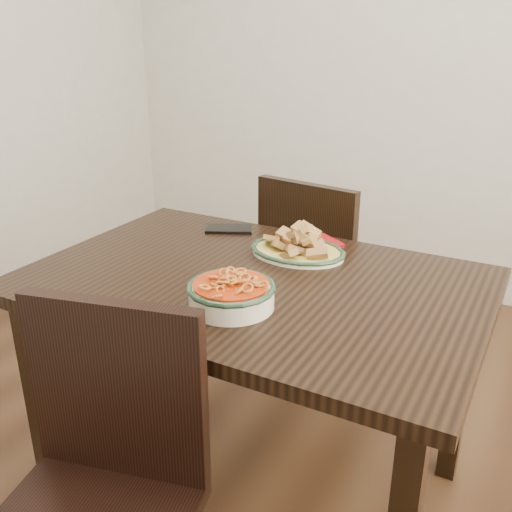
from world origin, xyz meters
The scene contains 9 objects.
floor centered at (0.00, 0.00, 0.00)m, with size 3.50×3.50×0.00m, color #341E10.
wall_back centered at (0.00, 1.75, 1.30)m, with size 3.50×0.10×2.60m, color beige.
dining_table centered at (0.07, -0.07, 0.66)m, with size 1.30×0.87×0.75m.
chair_far centered at (0.00, 0.60, 0.50)m, with size 0.48×0.48×0.89m.
chair_near centered at (0.04, -0.70, 0.50)m, with size 0.51×0.51×0.89m.
fish_plate centered at (0.11, 0.15, 0.79)m, with size 0.30×0.24×0.11m.
noodle_bowl centered at (0.11, -0.26, 0.79)m, with size 0.23×0.23×0.08m.
smartphone centered at (-0.21, 0.25, 0.76)m, with size 0.16×0.09×0.01m, color black.
napkin centered at (0.14, 0.28, 0.76)m, with size 0.12×0.10×0.01m, color maroon.
Camera 1 is at (0.80, -1.39, 1.42)m, focal length 40.00 mm.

